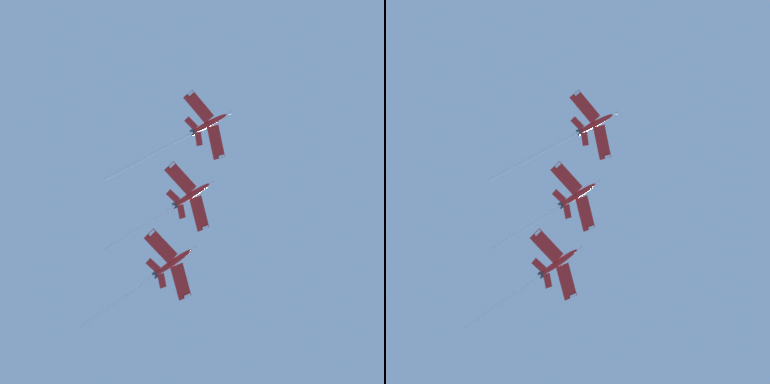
{
  "view_description": "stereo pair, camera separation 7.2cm",
  "coord_description": "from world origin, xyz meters",
  "views": [
    {
      "loc": [
        11.49,
        5.15,
        1.63
      ],
      "look_at": [
        26.6,
        -11.35,
        134.73
      ],
      "focal_mm": 48.29,
      "sensor_mm": 36.0,
      "label": 1
    },
    {
      "loc": [
        11.54,
        5.2,
        1.63
      ],
      "look_at": [
        26.6,
        -11.35,
        134.73
      ],
      "focal_mm": 48.29,
      "sensor_mm": 36.0,
      "label": 2
    }
  ],
  "objects": [
    {
      "name": "jet_third",
      "position": [
        45.08,
        -19.67,
        125.56
      ],
      "size": [
        30.65,
        19.51,
        18.42
      ],
      "color": "red"
    },
    {
      "name": "jet_second",
      "position": [
        30.61,
        -11.0,
        133.08
      ],
      "size": [
        30.47,
        19.51,
        17.76
      ],
      "color": "red"
    },
    {
      "name": "jet_lead",
      "position": [
        16.03,
        -0.18,
        138.81
      ],
      "size": [
        35.15,
        19.45,
        20.1
      ],
      "color": "red"
    }
  ]
}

